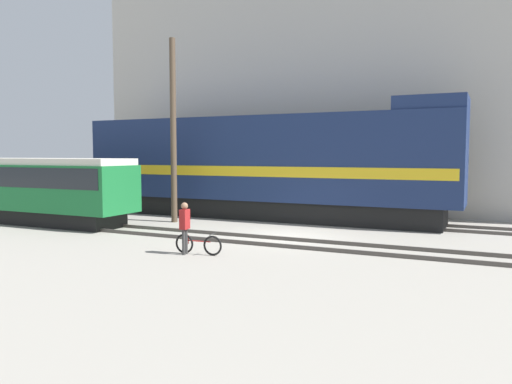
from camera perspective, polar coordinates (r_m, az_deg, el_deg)
ground_plane at (r=19.98m, az=3.22°, el=-5.18°), size 120.00×120.00×0.00m
track_near at (r=18.72m, az=1.61°, el=-5.61°), size 60.00×1.50×0.14m
track_far at (r=24.63m, az=7.66°, el=-3.23°), size 60.00×1.51×0.14m
building_backdrop at (r=31.13m, az=11.67°, el=11.65°), size 32.39×6.00×14.60m
freight_locomotive at (r=25.61m, az=0.71°, el=3.03°), size 19.66×3.04×5.79m
streetcar at (r=25.81m, az=-23.58°, el=0.60°), size 10.15×2.54×3.11m
bicycle at (r=16.63m, az=-6.61°, el=-5.98°), size 1.70×0.44×0.72m
person at (r=16.59m, az=-8.16°, el=-3.51°), size 0.25×0.38×1.73m
utility_pole_left at (r=24.47m, az=-9.43°, el=6.87°), size 0.29×0.29×8.81m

